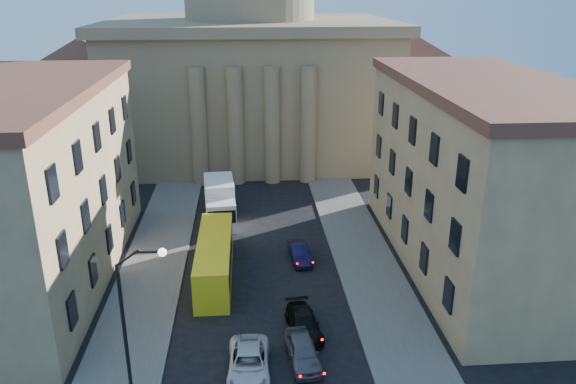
# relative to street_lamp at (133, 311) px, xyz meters

# --- Properties ---
(sidewalk_left) EXTENTS (5.00, 60.00, 0.15)m
(sidewalk_left) POSITION_rel_street_lamp_xyz_m (-1.53, 10.00, -5.21)
(sidewalk_left) COLOR #55524E
(sidewalk_left) RESTS_ON ground
(sidewalk_right) EXTENTS (5.00, 60.00, 0.15)m
(sidewalk_right) POSITION_rel_street_lamp_xyz_m (15.47, 10.00, -5.21)
(sidewalk_right) COLOR #55524E
(sidewalk_right) RESTS_ON ground
(church) EXTENTS (68.02, 28.76, 36.60)m
(church) POSITION_rel_street_lamp_xyz_m (6.97, 47.47, 6.59)
(church) COLOR olive
(church) RESTS_ON ground
(building_left) EXTENTS (11.60, 26.60, 14.70)m
(building_left) POSITION_rel_street_lamp_xyz_m (-10.03, 14.00, 2.14)
(building_left) COLOR tan
(building_left) RESTS_ON ground
(building_right) EXTENTS (11.60, 26.60, 14.70)m
(building_right) POSITION_rel_street_lamp_xyz_m (23.97, 14.00, 2.14)
(building_right) COLOR tan
(building_right) RESTS_ON ground
(street_lamp) EXTENTS (2.62, 0.44, 8.83)m
(street_lamp) POSITION_rel_street_lamp_xyz_m (0.00, 0.00, 0.00)
(street_lamp) COLOR black
(street_lamp) RESTS_ON ground
(car_left_mid) EXTENTS (2.53, 5.26, 1.44)m
(car_left_mid) POSITION_rel_street_lamp_xyz_m (5.91, 1.26, -4.56)
(car_left_mid) COLOR silver
(car_left_mid) RESTS_ON ground
(car_right_mid) EXTENTS (2.41, 4.78, 1.33)m
(car_right_mid) POSITION_rel_street_lamp_xyz_m (9.49, 5.13, -4.62)
(car_right_mid) COLOR black
(car_right_mid) RESTS_ON ground
(car_right_far) EXTENTS (2.17, 4.49, 1.48)m
(car_right_far) POSITION_rel_street_lamp_xyz_m (9.12, 2.14, -4.55)
(car_right_far) COLOR #525157
(car_right_far) RESTS_ON ground
(car_right_distant) EXTENTS (1.78, 4.20, 1.35)m
(car_right_distant) POSITION_rel_street_lamp_xyz_m (10.18, 15.19, -4.61)
(car_right_distant) COLOR black
(car_right_distant) RESTS_ON ground
(city_bus) EXTENTS (2.58, 10.91, 3.07)m
(city_bus) POSITION_rel_street_lamp_xyz_m (3.47, 12.92, -3.64)
(city_bus) COLOR yellow
(city_bus) RESTS_ON ground
(box_truck) EXTENTS (3.23, 7.01, 3.74)m
(box_truck) POSITION_rel_street_lamp_xyz_m (3.46, 24.11, -3.51)
(box_truck) COLOR white
(box_truck) RESTS_ON ground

